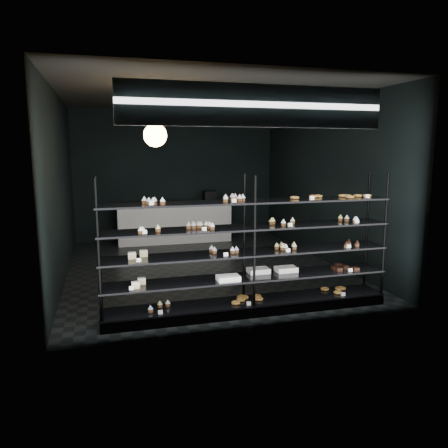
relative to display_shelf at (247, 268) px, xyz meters
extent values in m
cube|color=black|center=(-0.06, 2.45, -0.62)|extent=(5.00, 6.00, 0.01)
cube|color=black|center=(-0.06, 2.45, 2.57)|extent=(5.00, 6.00, 0.01)
cube|color=black|center=(-0.06, 5.45, 0.97)|extent=(5.00, 0.01, 3.20)
cube|color=black|center=(-0.06, -0.55, 0.97)|extent=(5.00, 0.01, 3.20)
cube|color=black|center=(-2.56, 2.45, 0.97)|extent=(0.01, 6.00, 3.20)
cube|color=black|center=(2.44, 2.45, 0.97)|extent=(0.01, 6.00, 3.20)
cube|color=black|center=(0.02, 0.00, -0.57)|extent=(4.00, 0.50, 0.12)
cylinder|color=black|center=(-1.95, -0.22, 0.36)|extent=(0.04, 0.04, 1.85)
cylinder|color=black|center=(-1.95, 0.22, 0.36)|extent=(0.04, 0.04, 1.85)
cylinder|color=black|center=(0.02, -0.22, 0.36)|extent=(0.04, 0.04, 1.85)
cylinder|color=black|center=(0.02, 0.22, 0.36)|extent=(0.04, 0.04, 1.85)
cylinder|color=black|center=(1.99, -0.22, 0.36)|extent=(0.04, 0.04, 1.85)
cylinder|color=black|center=(1.99, 0.22, 0.36)|extent=(0.04, 0.04, 1.85)
cube|color=black|center=(0.02, 0.00, -0.48)|extent=(4.00, 0.50, 0.03)
cube|color=black|center=(0.02, 0.00, -0.13)|extent=(4.00, 0.50, 0.02)
cube|color=black|center=(0.02, 0.00, 0.22)|extent=(4.00, 0.50, 0.02)
cube|color=black|center=(0.02, 0.00, 0.57)|extent=(4.00, 0.50, 0.02)
cube|color=black|center=(0.02, 0.00, 0.92)|extent=(4.00, 0.50, 0.02)
cube|color=white|center=(-1.31, -0.18, 0.96)|extent=(0.06, 0.04, 0.06)
cube|color=white|center=(-0.23, -0.18, 0.96)|extent=(0.05, 0.04, 0.06)
cube|color=white|center=(0.89, -0.18, 0.96)|extent=(0.05, 0.04, 0.06)
cube|color=white|center=(1.66, -0.18, 0.96)|extent=(0.06, 0.04, 0.06)
cube|color=white|center=(-1.38, -0.18, 0.61)|extent=(0.06, 0.04, 0.06)
cube|color=white|center=(-0.64, -0.18, 0.61)|extent=(0.05, 0.04, 0.06)
cube|color=white|center=(0.51, -0.18, 0.61)|extent=(0.05, 0.04, 0.06)
cube|color=white|center=(1.52, -0.18, 0.61)|extent=(0.06, 0.04, 0.06)
cube|color=white|center=(-1.52, -0.18, 0.26)|extent=(0.06, 0.04, 0.06)
cube|color=white|center=(-0.32, -0.18, 0.26)|extent=(0.06, 0.04, 0.06)
cube|color=white|center=(0.53, -0.18, 0.26)|extent=(0.05, 0.04, 0.06)
cube|color=white|center=(1.48, -0.18, 0.26)|extent=(0.06, 0.04, 0.06)
cube|color=white|center=(-1.54, -0.18, -0.09)|extent=(0.06, 0.04, 0.06)
cube|color=white|center=(1.48, -0.18, -0.09)|extent=(0.06, 0.04, 0.06)
cube|color=white|center=(-1.18, -0.18, -0.44)|extent=(0.06, 0.04, 0.06)
cube|color=white|center=(0.00, -0.18, -0.44)|extent=(0.05, 0.04, 0.06)
cube|color=white|center=(1.41, -0.18, -0.44)|extent=(0.06, 0.04, 0.06)
cube|color=#100C3D|center=(-0.06, -0.47, 2.12)|extent=(3.20, 0.04, 0.45)
cube|color=white|center=(-0.06, -0.49, 2.12)|extent=(3.30, 0.02, 0.50)
cylinder|color=black|center=(-1.07, 1.20, 2.27)|extent=(0.01, 0.01, 0.56)
sphere|color=#F8AE56|center=(-1.07, 1.20, 1.82)|extent=(0.35, 0.35, 0.35)
cube|color=silver|center=(-0.21, 4.95, -0.17)|extent=(2.72, 0.60, 0.92)
cube|color=black|center=(-0.21, 4.95, 0.32)|extent=(2.83, 0.65, 0.06)
cube|color=black|center=(0.68, 4.95, 0.48)|extent=(0.30, 0.30, 0.25)
camera|label=1|loc=(-1.86, -5.50, 1.61)|focal=35.00mm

